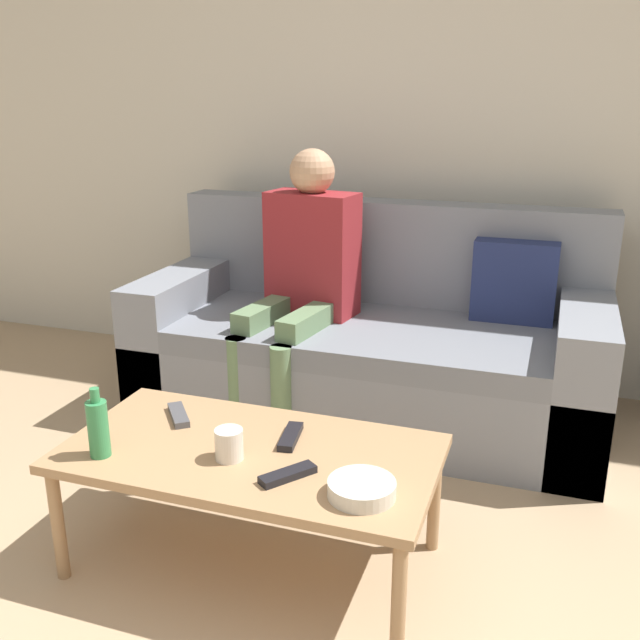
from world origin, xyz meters
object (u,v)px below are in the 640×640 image
object	(u,v)px
couch	(371,348)
tv_remote_1	(179,415)
person_adult	(304,265)
bottle	(98,427)
tv_remote_2	(291,437)
tv_remote_0	(288,475)
snack_bowl	(362,489)
coffee_table	(250,460)
cup_near	(229,444)

from	to	relation	value
couch	tv_remote_1	distance (m)	1.17
person_adult	couch	bearing A→B (deg)	25.03
tv_remote_1	bottle	world-z (taller)	bottle
tv_remote_1	tv_remote_2	size ratio (longest dim) A/B	0.93
tv_remote_2	bottle	size ratio (longest dim) A/B	0.80
couch	tv_remote_2	bearing A→B (deg)	-88.09
tv_remote_0	tv_remote_1	distance (m)	0.54
tv_remote_2	snack_bowl	bearing A→B (deg)	-47.57
person_adult	bottle	size ratio (longest dim) A/B	5.53
coffee_table	cup_near	xyz separation A→B (m)	(-0.03, -0.07, 0.08)
couch	tv_remote_0	bearing A→B (deg)	-85.17
coffee_table	tv_remote_2	bearing A→B (deg)	45.66
couch	coffee_table	xyz separation A→B (m)	(-0.06, -1.22, 0.06)
couch	tv_remote_1	bearing A→B (deg)	-108.68
coffee_table	tv_remote_1	size ratio (longest dim) A/B	7.00
tv_remote_0	coffee_table	bearing A→B (deg)	-178.29
snack_bowl	coffee_table	bearing A→B (deg)	159.91
cup_near	tv_remote_0	world-z (taller)	cup_near
snack_bowl	bottle	world-z (taller)	bottle
snack_bowl	person_adult	bearing A→B (deg)	116.25
tv_remote_0	couch	bearing A→B (deg)	131.63
snack_bowl	bottle	bearing A→B (deg)	-177.45
tv_remote_0	bottle	xyz separation A→B (m)	(-0.58, -0.06, 0.08)
couch	snack_bowl	xyz separation A→B (m)	(0.34, -1.36, 0.11)
couch	person_adult	size ratio (longest dim) A/B	1.71
snack_bowl	couch	bearing A→B (deg)	103.82
tv_remote_0	cup_near	bearing A→B (deg)	-156.37
cup_near	tv_remote_1	distance (m)	0.34
couch	cup_near	xyz separation A→B (m)	(-0.09, -1.29, 0.14)
coffee_table	snack_bowl	distance (m)	0.42
couch	snack_bowl	distance (m)	1.41
coffee_table	bottle	size ratio (longest dim) A/B	5.23
cup_near	tv_remote_2	distance (m)	0.22
tv_remote_1	snack_bowl	world-z (taller)	snack_bowl
person_adult	tv_remote_1	distance (m)	1.06
coffee_table	tv_remote_1	bearing A→B (deg)	158.92
tv_remote_1	tv_remote_0	bearing A→B (deg)	-65.09
person_adult	tv_remote_0	bearing A→B (deg)	-62.82
person_adult	tv_remote_2	bearing A→B (deg)	-63.07
couch	tv_remote_0	xyz separation A→B (m)	(0.11, -1.34, 0.10)
coffee_table	tv_remote_0	xyz separation A→B (m)	(0.17, -0.12, 0.05)
person_adult	coffee_table	bearing A→B (deg)	-69.02
person_adult	cup_near	size ratio (longest dim) A/B	12.76
cup_near	tv_remote_2	bearing A→B (deg)	52.93
coffee_table	person_adult	xyz separation A→B (m)	(-0.24, 1.14, 0.33)
coffee_table	bottle	bearing A→B (deg)	-156.17
cup_near	tv_remote_0	xyz separation A→B (m)	(0.20, -0.05, -0.04)
couch	bottle	size ratio (longest dim) A/B	9.44
coffee_table	person_adult	distance (m)	1.21
person_adult	snack_bowl	distance (m)	1.45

